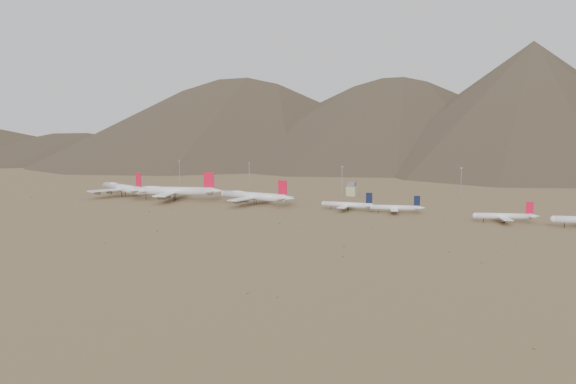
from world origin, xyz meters
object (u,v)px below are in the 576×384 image
at_px(narrowbody_b, 397,208).
at_px(control_tower, 352,190).
at_px(widebody_west, 123,188).
at_px(widebody_centre, 173,191).
at_px(widebody_east, 254,196).
at_px(narrowbody_a, 349,205).

bearing_deg(narrowbody_b, control_tower, 110.71).
height_order(widebody_west, control_tower, widebody_west).
xyz_separation_m(widebody_west, narrowbody_b, (231.70, 10.09, -3.57)).
distance_m(widebody_centre, widebody_east, 70.99).
distance_m(widebody_west, narrowbody_a, 198.63).
distance_m(widebody_east, control_tower, 98.42).
xyz_separation_m(widebody_west, widebody_east, (124.26, 4.68, -0.76)).
bearing_deg(narrowbody_a, widebody_east, 176.73).
relative_size(widebody_west, narrowbody_b, 1.93).
bearing_deg(narrowbody_b, widebody_east, 166.77).
relative_size(widebody_west, widebody_centre, 0.96).
bearing_deg(widebody_east, narrowbody_a, 7.81).
distance_m(widebody_east, narrowbody_a, 74.30).
bearing_deg(widebody_centre, narrowbody_b, -16.12).
height_order(widebody_east, narrowbody_b, widebody_east).
bearing_deg(widebody_east, control_tower, 67.88).
xyz_separation_m(widebody_west, narrowbody_a, (198.49, 6.85, -3.23)).
relative_size(widebody_east, narrowbody_b, 1.82).
height_order(widebody_east, control_tower, widebody_east).
relative_size(widebody_centre, narrowbody_b, 2.02).
xyz_separation_m(widebody_east, narrowbody_a, (74.23, 2.17, -2.47)).
xyz_separation_m(narrowbody_a, control_tower, (-27.65, 84.51, 0.97)).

